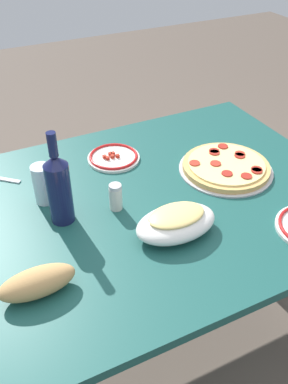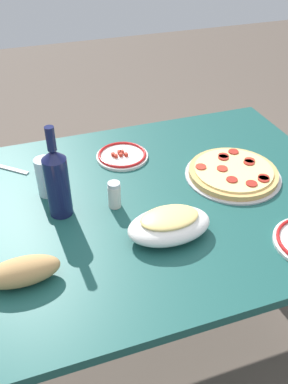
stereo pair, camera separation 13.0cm
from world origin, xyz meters
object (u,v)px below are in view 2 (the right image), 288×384
object	(u,v)px
side_plate_near	(122,155)
bread_loaf	(22,272)
dining_table	(144,225)
wine_bottle	(57,181)
water_glass	(46,177)
baked_pasta_dish	(169,224)
spice_shaker	(114,194)
pepperoni_pizza	(233,173)

from	to	relation	value
side_plate_near	bread_loaf	xyz separation A→B (m)	(-0.40, -0.48, 0.03)
dining_table	wine_bottle	xyz separation A→B (m)	(-0.26, 0.02, 0.22)
water_glass	dining_table	bearing A→B (deg)	-25.16
baked_pasta_dish	wine_bottle	distance (m)	0.34
spice_shaker	baked_pasta_dish	bearing A→B (deg)	-58.95
side_plate_near	spice_shaker	xyz separation A→B (m)	(-0.10, -0.26, 0.03)
pepperoni_pizza	wine_bottle	world-z (taller)	wine_bottle
dining_table	pepperoni_pizza	xyz separation A→B (m)	(0.33, 0.02, 0.12)
side_plate_near	dining_table	bearing A→B (deg)	-91.42
dining_table	wine_bottle	world-z (taller)	wine_bottle
pepperoni_pizza	baked_pasta_dish	world-z (taller)	baked_pasta_dish
baked_pasta_dish	spice_shaker	bearing A→B (deg)	121.05
pepperoni_pizza	spice_shaker	distance (m)	0.42
wine_bottle	bread_loaf	distance (m)	0.29
side_plate_near	spice_shaker	bearing A→B (deg)	-111.39
bread_loaf	spice_shaker	world-z (taller)	spice_shaker
water_glass	spice_shaker	xyz separation A→B (m)	(0.18, -0.13, -0.02)
dining_table	side_plate_near	xyz separation A→B (m)	(0.01, 0.26, 0.12)
bread_loaf	spice_shaker	size ratio (longest dim) A/B	2.17
side_plate_near	bread_loaf	distance (m)	0.63
dining_table	bread_loaf	bearing A→B (deg)	-150.85
dining_table	water_glass	xyz separation A→B (m)	(-0.28, 0.13, 0.17)
dining_table	pepperoni_pizza	size ratio (longest dim) A/B	4.14
baked_pasta_dish	side_plate_near	world-z (taller)	baked_pasta_dish
pepperoni_pizza	bread_loaf	world-z (taller)	bread_loaf
baked_pasta_dish	side_plate_near	distance (m)	0.44
dining_table	bread_loaf	distance (m)	0.47
wine_bottle	spice_shaker	size ratio (longest dim) A/B	3.34
water_glass	spice_shaker	bearing A→B (deg)	-35.05
wine_bottle	side_plate_near	size ratio (longest dim) A/B	1.55
pepperoni_pizza	side_plate_near	world-z (taller)	pepperoni_pizza
wine_bottle	baked_pasta_dish	bearing A→B (deg)	-36.41
pepperoni_pizza	water_glass	world-z (taller)	water_glass
baked_pasta_dish	side_plate_near	bearing A→B (deg)	90.84
dining_table	baked_pasta_dish	xyz separation A→B (m)	(0.01, -0.18, 0.15)
pepperoni_pizza	wine_bottle	bearing A→B (deg)	-179.65
dining_table	water_glass	size ratio (longest dim) A/B	10.44
baked_pasta_dish	spice_shaker	world-z (taller)	spice_shaker
wine_bottle	bread_loaf	bearing A→B (deg)	-119.60
wine_bottle	water_glass	xyz separation A→B (m)	(-0.02, 0.11, -0.05)
dining_table	spice_shaker	world-z (taller)	spice_shaker
baked_pasta_dish	bread_loaf	size ratio (longest dim) A/B	1.27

